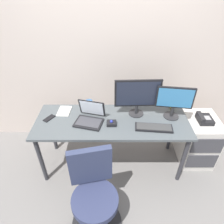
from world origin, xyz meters
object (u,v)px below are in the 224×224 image
Objects in this scene: paper_notepad at (64,111)px; cell_phone at (49,118)px; monitor_main at (138,95)px; laptop at (90,117)px; coffee_mug at (89,105)px; office_chair at (94,197)px; keyboard at (154,128)px; trackball_mouse at (111,123)px; banana at (171,106)px; desk_phone at (204,119)px; file_cabinet at (197,140)px; monitor_side at (175,100)px.

paper_notepad is 1.46× the size of cell_phone.
monitor_main reaches higher than laptop.
coffee_mug is 0.51m from cell_phone.
office_chair is at bearing -117.59° from monitor_main.
office_chair reaches higher than keyboard.
banana is at bearing 24.61° from trackball_mouse.
file_cabinet is at bearing 63.22° from desk_phone.
keyboard is at bearing -58.24° from monitor_main.
banana is (0.93, 1.03, 0.36)m from office_chair.
trackball_mouse is (-1.15, -0.19, 0.44)m from file_cabinet.
monitor_main is at bearing -10.50° from coffee_mug.
keyboard is at bearing 24.58° from cell_phone.
cell_phone is at bearing -178.16° from desk_phone.
monitor_side is at bearing -7.62° from monitor_main.
coffee_mug is 1.04m from banana.
cell_phone is (-1.21, 0.18, -0.01)m from keyboard.
monitor_main is 0.60m from laptop.
file_cabinet is 0.36m from desk_phone.
desk_phone is 0.42m from banana.
cell_phone is (-0.49, 0.04, -0.05)m from laptop.
keyboard is 1.11m from paper_notepad.
desk_phone is 0.51m from monitor_side.
desk_phone is 1.58m from office_chair.
cell_phone is at bearing -171.06° from banana.
file_cabinet is 0.84m from keyboard.
monitor_side is (-0.42, -0.02, 0.28)m from desk_phone.
laptop is at bearing -83.59° from coffee_mug.
file_cabinet is at bearing 20.69° from keyboard.
keyboard reaches higher than paper_notepad.
keyboard is 3.83× the size of trackball_mouse.
laptop reaches higher than coffee_mug.
monitor_main reaches higher than keyboard.
laptop is (-1.40, -0.12, 0.47)m from file_cabinet.
banana is at bearing 48.03° from office_chair.
banana is (1.35, 0.09, 0.01)m from paper_notepad.
monitor_main reaches higher than desk_phone.
banana is (1.50, 0.24, 0.02)m from cell_phone.
file_cabinet is at bearing -5.05° from coffee_mug.
cell_phone is (-1.88, -0.06, 0.06)m from desk_phone.
laptop reaches higher than office_chair.
desk_phone is at bearing 34.83° from cell_phone.
desk_phone is at bearing 33.23° from office_chair.
monitor_side is 1.47m from cell_phone.
desk_phone is (-0.01, -0.02, 0.36)m from file_cabinet.
monitor_main is at bearing 177.59° from desk_phone.
trackball_mouse reaches higher than cell_phone.
file_cabinet is 1.79× the size of laptop.
paper_notepad is at bearing -169.46° from coffee_mug.
office_chair is at bearing -146.44° from file_cabinet.
banana is at bearing 15.47° from laptop.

